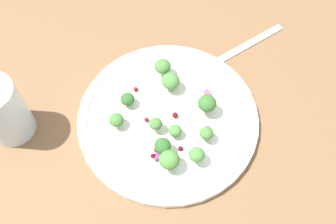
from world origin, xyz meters
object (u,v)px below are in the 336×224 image
object	(u,v)px
plate	(168,118)
broccoli_floret_2	(206,133)
broccoli_floret_0	(128,99)
fork	(234,52)
water_glass	(2,111)
broccoli_floret_1	(175,131)

from	to	relation	value
plate	broccoli_floret_2	xyz separation A→B (cm)	(6.69, 0.28, 2.12)
broccoli_floret_0	broccoli_floret_2	xyz separation A→B (cm)	(12.94, 2.15, 0.15)
broccoli_floret_2	broccoli_floret_0	bearing A→B (deg)	-170.56
plate	fork	world-z (taller)	plate
broccoli_floret_0	broccoli_floret_2	size ratio (longest dim) A/B	1.06
broccoli_floret_2	water_glass	size ratio (longest dim) A/B	0.20
broccoli_floret_0	broccoli_floret_1	bearing A→B (deg)	-0.02
broccoli_floret_2	water_glass	world-z (taller)	water_glass
broccoli_floret_2	fork	bearing A→B (deg)	107.32
plate	broccoli_floret_1	distance (cm)	3.74
broccoli_floret_1	water_glass	xyz separation A→B (cm)	(-21.01, -13.13, 2.67)
fork	broccoli_floret_2	bearing A→B (deg)	-72.68
water_glass	fork	bearing A→B (deg)	58.65
broccoli_floret_2	fork	world-z (taller)	broccoli_floret_2
water_glass	plate	bearing A→B (deg)	39.32
plate	broccoli_floret_0	distance (cm)	6.82
broccoli_floret_0	broccoli_floret_1	xyz separation A→B (cm)	(8.95, -0.00, -0.18)
broccoli_floret_0	broccoli_floret_2	distance (cm)	13.12
broccoli_floret_0	fork	size ratio (longest dim) A/B	0.12
broccoli_floret_2	water_glass	bearing A→B (deg)	-148.56
broccoli_floret_1	broccoli_floret_0	bearing A→B (deg)	179.98
fork	water_glass	bearing A→B (deg)	-121.35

